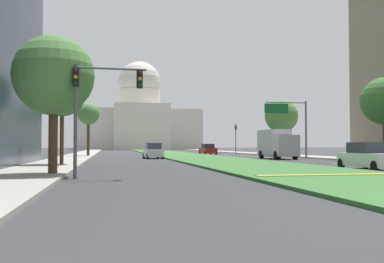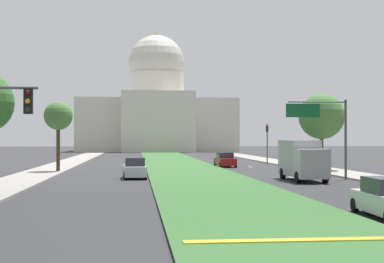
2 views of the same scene
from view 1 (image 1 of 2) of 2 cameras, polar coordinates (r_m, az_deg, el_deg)
name	(u,v)px [view 1 (image 1 of 2)]	position (r m, az deg, el deg)	size (l,w,h in m)	color
ground_plane	(166,153)	(76.14, -3.54, -2.97)	(301.78, 301.78, 0.00)	#333335
grass_median	(172,154)	(69.35, -2.78, -3.03)	(8.24, 123.45, 0.14)	#386B33
median_curb_nose	(333,175)	(20.47, 18.58, -5.58)	(7.41, 0.50, 0.04)	gold
lane_dashes_right	(255,157)	(54.08, 8.55, -3.42)	(0.16, 57.00, 0.01)	silver
sidewalk_left	(80,155)	(61.88, -14.89, -3.11)	(4.00, 123.45, 0.15)	#9E9991
sidewalk_right	(268,154)	(66.34, 10.28, -3.05)	(4.00, 123.45, 0.15)	#9E9991
capitol_building	(140,119)	(143.90, -7.12, 1.75)	(39.70, 25.56, 30.79)	beige
traffic_light_near_left	(95,95)	(19.76, -13.04, 4.80)	(3.34, 0.35, 5.20)	#515456
traffic_light_far_right	(236,135)	(73.83, 5.96, -0.43)	(0.28, 0.35, 5.20)	#515456
overhead_guide_sign	(291,117)	(48.68, 13.27, 1.87)	(5.08, 0.20, 6.50)	#515456
street_tree_left_near	(54,76)	(21.77, -18.24, 7.14)	(3.92, 3.92, 6.89)	#4C3823
street_tree_left_mid	(62,94)	(32.18, -17.18, 4.94)	(3.39, 3.39, 7.00)	#4C3823
street_tree_left_far	(88,115)	(56.09, -13.87, 2.25)	(2.80, 2.80, 6.95)	#4C3823
street_tree_right_far	(281,116)	(60.31, 12.02, 2.05)	(4.64, 4.64, 7.90)	#4C3823
sedan_lead_stopped	(370,157)	(28.00, 22.93, -3.19)	(2.14, 4.75, 1.69)	silver
sedan_midblock	(153,151)	(47.24, -5.30, -2.69)	(2.03, 4.29, 1.74)	silver
sedan_distant	(208,150)	(66.28, 2.16, -2.46)	(2.10, 4.35, 1.69)	maroon
box_truck_delivery	(277,144)	(46.90, 11.42, -1.61)	(2.40, 6.40, 3.20)	#BCBCC1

